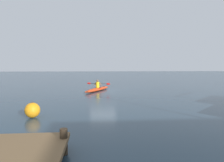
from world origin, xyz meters
The scene contains 4 objects.
ground_plane centered at (0.00, 0.00, 0.00)m, with size 160.00×160.00×0.00m, color #233847.
kayak centered at (0.55, 0.54, 0.15)m, with size 2.74×4.72×0.30m.
kayaker centered at (0.53, 0.50, 0.63)m, with size 2.16×1.08×0.76m.
mooring_buoy_channel_marker centered at (3.66, 10.64, 0.34)m, with size 0.67×0.67×0.72m.
Camera 1 is at (0.94, 20.15, 2.28)m, focal length 33.58 mm.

